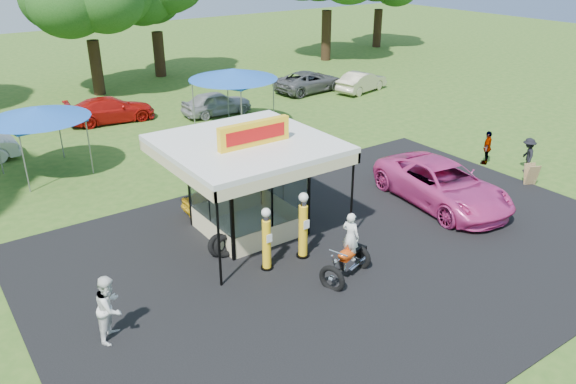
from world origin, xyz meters
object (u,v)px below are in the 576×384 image
gas_pump_right (303,227)px  spectator_east_b (487,148)px  spectator_east_a (528,155)px  tent_west (37,114)px  gas_pump_left (267,241)px  bg_car_d (309,81)px  gas_station_kiosk (248,185)px  motorcycle (349,251)px  tent_east (233,74)px  bg_car_b (111,110)px  spectator_west (110,308)px  pink_sedan (442,184)px  bg_car_c (217,103)px  a_frame_sign (531,175)px  bg_car_e (362,82)px  kiosk_car (219,197)px

gas_pump_right → spectator_east_b: 12.11m
spectator_east_a → tent_west: 21.44m
gas_pump_left → bg_car_d: gas_pump_left is taller
gas_station_kiosk → motorcycle: 4.49m
gas_pump_left → tent_east: size_ratio=0.45×
gas_pump_left → bg_car_b: size_ratio=0.44×
spectator_west → bg_car_b: (6.50, 18.78, -0.22)m
motorcycle → spectator_west: motorcycle is taller
pink_sedan → motorcycle: bearing=-156.6°
spectator_east_a → tent_west: (-17.56, 12.14, 1.97)m
gas_pump_right → spectator_east_b: (11.96, 1.88, -0.32)m
gas_station_kiosk → gas_pump_left: 2.80m
gas_pump_left → spectator_east_a: bearing=0.6°
gas_station_kiosk → gas_pump_left: gas_station_kiosk is taller
spectator_east_b → tent_east: (-6.82, 11.29, 2.21)m
bg_car_b → bg_car_c: bearing=-105.1°
bg_car_b → bg_car_c: size_ratio=1.18×
bg_car_c → tent_east: bearing=171.6°
bg_car_b → bg_car_d: bearing=-87.7°
bg_car_d → a_frame_sign: bearing=169.0°
spectator_east_a → bg_car_c: spectator_east_a is taller
pink_sedan → tent_west: (-11.85, 12.19, 1.93)m
tent_east → bg_car_e: bearing=11.0°
gas_station_kiosk → gas_pump_right: 2.72m
motorcycle → tent_east: tent_east is taller
gas_pump_right → tent_west: 13.41m
spectator_east_a → gas_pump_right: bearing=-43.8°
kiosk_car → motorcycle: bearing=-171.9°
gas_station_kiosk → gas_pump_left: bearing=-109.6°
pink_sedan → bg_car_b: size_ratio=1.22×
a_frame_sign → spectator_west: bearing=-157.7°
gas_pump_right → bg_car_e: size_ratio=0.56×
bg_car_c → tent_east: size_ratio=0.87×
motorcycle → bg_car_d: motorcycle is taller
bg_car_e → spectator_east_b: bearing=148.0°
gas_pump_left → bg_car_b: gas_pump_left is taller
spectator_east_b → bg_car_b: (-11.93, 16.50, -0.09)m
gas_station_kiosk → tent_west: bearing=114.8°
spectator_east_a → spectator_west: bearing=-42.9°
bg_car_d → gas_pump_right: bearing=137.8°
motorcycle → bg_car_d: (13.04, 19.12, -0.16)m
gas_pump_right → bg_car_e: (16.40, 15.35, -0.43)m
bg_car_e → spectator_east_a: bearing=152.2°
motorcycle → bg_car_e: bearing=28.5°
gas_pump_right → motorcycle: bearing=-74.7°
spectator_east_a → tent_west: size_ratio=0.36×
gas_pump_right → motorcycle: gas_pump_right is taller
bg_car_c → tent_west: size_ratio=0.95×
gas_pump_left → tent_east: bearing=63.6°
spectator_west → spectator_east_b: 18.57m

